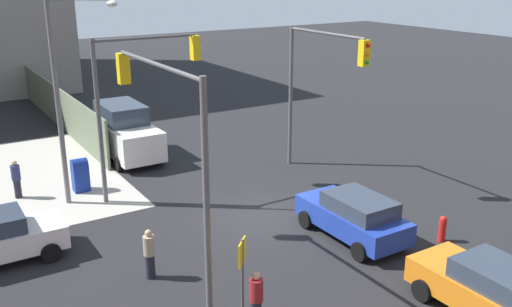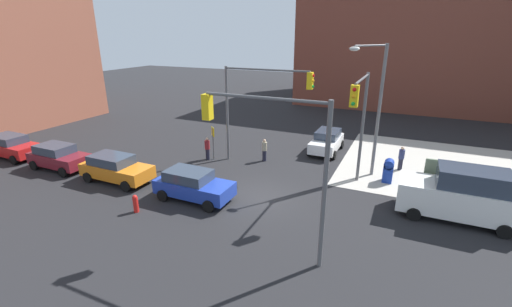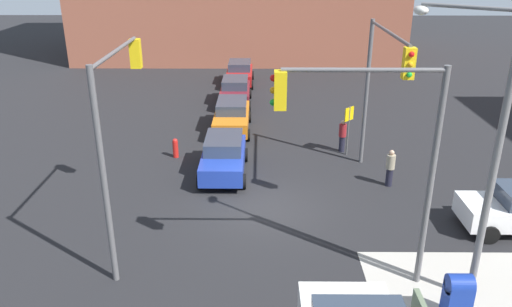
# 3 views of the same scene
# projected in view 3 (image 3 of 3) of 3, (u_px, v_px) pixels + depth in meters

# --- Properties ---
(ground_plane) EXTENTS (120.00, 120.00, 0.00)m
(ground_plane) POSITION_uv_depth(u_px,v_px,m) (265.00, 208.00, 19.12)
(ground_plane) COLOR black
(traffic_signal_nw_corner) EXTENTS (6.08, 0.36, 6.50)m
(traffic_signal_nw_corner) POSITION_uv_depth(u_px,v_px,m) (381.00, 75.00, 19.30)
(traffic_signal_nw_corner) COLOR #59595B
(traffic_signal_nw_corner) RESTS_ON ground
(traffic_signal_se_corner) EXTENTS (5.14, 0.36, 6.50)m
(traffic_signal_se_corner) POSITION_uv_depth(u_px,v_px,m) (118.00, 113.00, 15.04)
(traffic_signal_se_corner) COLOR #59595B
(traffic_signal_se_corner) RESTS_ON ground
(traffic_signal_ne_corner) EXTENTS (0.36, 4.54, 6.50)m
(traffic_signal_ne_corner) POSITION_uv_depth(u_px,v_px,m) (373.00, 137.00, 13.19)
(traffic_signal_ne_corner) COLOR #59595B
(traffic_signal_ne_corner) RESTS_ON ground
(street_lamp_corner) EXTENTS (1.85, 2.18, 8.00)m
(street_lamp_corner) POSITION_uv_depth(u_px,v_px,m) (484.00, 140.00, 12.68)
(street_lamp_corner) COLOR slate
(street_lamp_corner) RESTS_ON ground
(warning_sign_two_way) EXTENTS (0.48, 0.48, 2.40)m
(warning_sign_two_way) POSITION_uv_depth(u_px,v_px,m) (349.00, 122.00, 23.46)
(warning_sign_two_way) COLOR #4C4C4C
(warning_sign_two_way) RESTS_ON ground
(mailbox_blue) EXTENTS (0.56, 0.64, 1.43)m
(mailbox_blue) POSITION_uv_depth(u_px,v_px,m) (458.00, 297.00, 13.05)
(mailbox_blue) COLOR navy
(mailbox_blue) RESTS_ON ground
(fire_hydrant) EXTENTS (0.26, 0.26, 0.94)m
(fire_hydrant) POSITION_uv_depth(u_px,v_px,m) (175.00, 148.00, 23.59)
(fire_hydrant) COLOR red
(fire_hydrant) RESTS_ON ground
(coupe_maroon) EXTENTS (4.09, 2.02, 1.62)m
(coupe_maroon) POSITION_uv_depth(u_px,v_px,m) (235.00, 91.00, 31.59)
(coupe_maroon) COLOR maroon
(coupe_maroon) RESTS_ON ground
(sedan_blue) EXTENTS (4.23, 2.02, 1.62)m
(sedan_blue) POSITION_uv_depth(u_px,v_px,m) (224.00, 155.00, 21.77)
(sedan_blue) COLOR #1E389E
(sedan_blue) RESTS_ON ground
(sedan_red) EXTENTS (4.30, 2.02, 1.62)m
(sedan_red) POSITION_uv_depth(u_px,v_px,m) (240.00, 73.00, 36.30)
(sedan_red) COLOR #B21919
(sedan_red) RESTS_ON ground
(sedan_orange) EXTENTS (4.43, 2.02, 1.62)m
(sedan_orange) POSITION_uv_depth(u_px,v_px,m) (232.00, 116.00, 26.96)
(sedan_orange) COLOR orange
(sedan_orange) RESTS_ON ground
(pedestrian_waiting) EXTENTS (0.36, 0.36, 1.61)m
(pedestrian_waiting) POSITION_uv_depth(u_px,v_px,m) (342.00, 135.00, 24.13)
(pedestrian_waiting) COLOR maroon
(pedestrian_waiting) RESTS_ON ground
(pedestrian_walking_north) EXTENTS (0.36, 0.36, 1.60)m
(pedestrian_walking_north) POSITION_uv_depth(u_px,v_px,m) (390.00, 167.00, 20.61)
(pedestrian_walking_north) COLOR #9E937A
(pedestrian_walking_north) RESTS_ON ground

